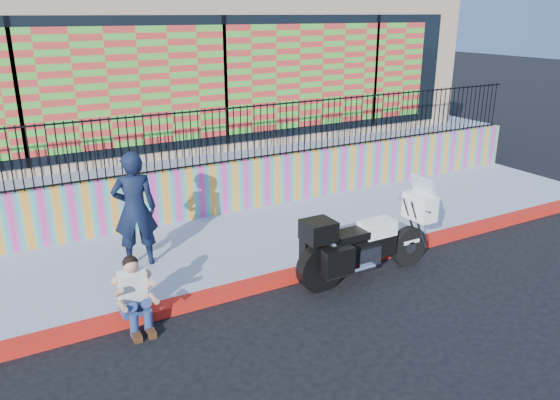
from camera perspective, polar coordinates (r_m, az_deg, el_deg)
ground at (r=9.70m, az=4.82°, el=-7.39°), size 90.00×90.00×0.00m
red_curb at (r=9.66m, az=4.84°, el=-6.99°), size 16.00×0.30×0.15m
sidewalk at (r=10.94m, az=0.01°, el=-3.70°), size 16.00×3.00×0.15m
mural_wall at (r=12.06m, az=-3.72°, el=1.61°), size 16.00×0.20×1.10m
metal_fence at (r=11.77m, az=-3.84°, el=6.96°), size 15.80×0.04×1.20m
elevated_platform at (r=16.68m, az=-11.40°, el=5.92°), size 16.00×10.00×1.25m
storefront_building at (r=16.09m, az=-11.77°, el=14.90°), size 14.00×8.06×4.00m
police_motorcycle at (r=9.28m, az=8.86°, el=-4.21°), size 2.59×0.86×1.61m
police_officer at (r=9.52m, az=-14.95°, el=-0.95°), size 0.82×0.63×2.01m
seated_man at (r=8.08m, az=-14.80°, el=-10.13°), size 0.54×0.71×1.06m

